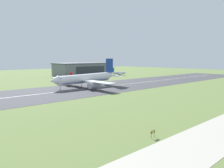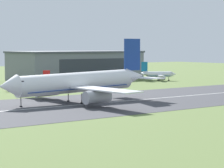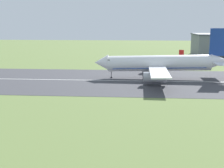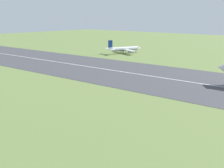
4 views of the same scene
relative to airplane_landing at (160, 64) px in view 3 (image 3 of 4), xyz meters
The scene contains 5 objects.
ground_plane 75.45m from the airplane_landing, 110.72° to the right, with size 695.42×695.42×0.00m, color olive.
runway_strip 27.85m from the airplane_landing, 168.18° to the right, with size 455.42×54.60×0.06m, color #3D3D42.
runway_centreline 27.84m from the airplane_landing, 168.18° to the right, with size 409.87×0.70×0.01m, color silver.
airplane_landing is the anchor object (origin of this frame).
airplane_parked_east 46.83m from the airplane_landing, 80.21° to the left, with size 18.83×17.31×8.12m.
Camera 3 is at (17.63, 11.49, 21.93)m, focal length 50.00 mm.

